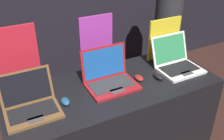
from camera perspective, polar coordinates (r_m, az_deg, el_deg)
display_counter at (r=2.39m, az=0.14°, el=-12.72°), size 1.74×0.71×0.92m
laptop_front at (r=1.90m, az=-17.32°, el=-6.94°), size 0.37×0.33×0.26m
mouse_front at (r=1.93m, az=-10.14°, el=-6.73°), size 0.06×0.10×0.04m
promo_stand_front at (r=2.06m, az=-19.83°, el=1.88°), size 0.32×0.07×0.52m
laptop_middle at (r=2.09m, az=-0.63°, el=-1.52°), size 0.39×0.32×0.29m
mouse_middle at (r=2.19m, az=5.87°, el=-1.69°), size 0.06×0.10×0.03m
promo_stand_middle at (r=2.20m, az=-3.42°, el=5.24°), size 0.29×0.07×0.50m
laptop_back at (r=2.40m, az=13.79°, el=1.78°), size 0.37×0.36×0.27m
mouse_back at (r=2.23m, az=10.12°, el=-1.34°), size 0.07×0.11×0.04m
promo_stand_back at (r=2.48m, az=11.22°, el=6.32°), size 0.33×0.07×0.40m
person_bystander at (r=3.25m, az=11.74°, el=7.29°), size 0.31×0.31×1.65m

